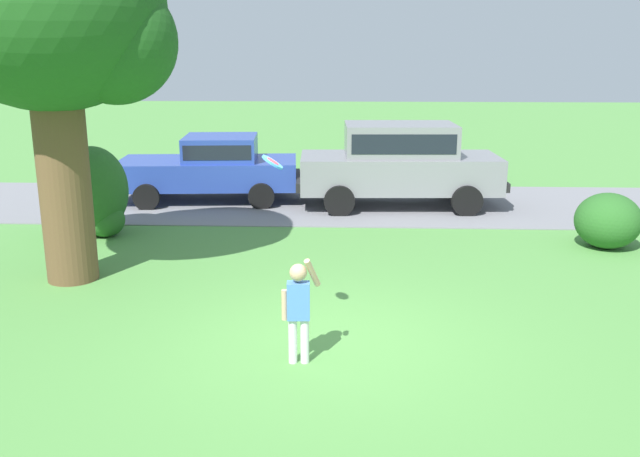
% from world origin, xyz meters
% --- Properties ---
extents(ground_plane, '(80.00, 80.00, 0.00)m').
position_xyz_m(ground_plane, '(0.00, 0.00, 0.00)').
color(ground_plane, '#518E42').
extents(driveway_strip, '(28.00, 4.40, 0.02)m').
position_xyz_m(driveway_strip, '(0.00, 7.79, 0.01)').
color(driveway_strip, slate).
rests_on(driveway_strip, ground).
extents(oak_tree_large, '(3.57, 3.56, 5.55)m').
position_xyz_m(oak_tree_large, '(-4.11, 2.34, 3.88)').
color(oak_tree_large, brown).
rests_on(oak_tree_large, ground).
extents(shrub_near_tree, '(1.33, 1.59, 1.74)m').
position_xyz_m(shrub_near_tree, '(-4.74, 4.91, 0.82)').
color(shrub_near_tree, '#286023').
rests_on(shrub_near_tree, ground).
extents(shrub_centre_left, '(1.18, 1.18, 1.02)m').
position_xyz_m(shrub_centre_left, '(4.99, 4.39, 0.47)').
color(shrub_centre_left, '#286023').
rests_on(shrub_centre_left, ground).
extents(parked_sedan, '(4.53, 2.35, 1.56)m').
position_xyz_m(parked_sedan, '(-3.03, 8.07, 0.85)').
color(parked_sedan, '#28429E').
rests_on(parked_sedan, ground).
extents(parked_suv, '(4.77, 2.24, 1.92)m').
position_xyz_m(parked_suv, '(1.39, 7.61, 1.08)').
color(parked_suv, gray).
rests_on(parked_suv, ground).
extents(child_thrower, '(0.45, 0.28, 1.29)m').
position_xyz_m(child_thrower, '(-0.33, -0.64, 0.72)').
color(child_thrower, white).
rests_on(child_thrower, ground).
extents(frisbee, '(0.25, 0.28, 0.18)m').
position_xyz_m(frisbee, '(-0.66, -0.10, 2.28)').
color(frisbee, '#337FDB').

